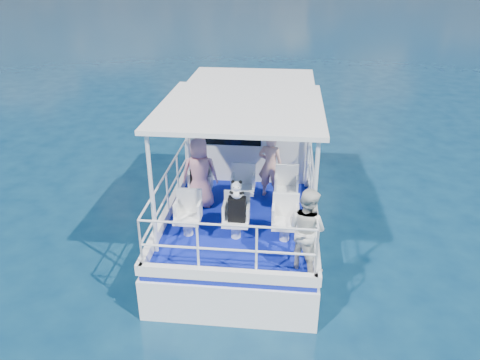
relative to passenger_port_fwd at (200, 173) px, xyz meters
name	(u,v)px	position (x,y,z in m)	size (l,w,h in m)	color
ground	(242,245)	(0.87, -0.04, -1.65)	(2000.00, 2000.00, 0.00)	#08253F
hull	(246,221)	(0.87, 0.96, -1.65)	(3.00, 7.00, 1.60)	white
deck	(246,189)	(0.87, 0.96, -0.80)	(2.90, 6.90, 0.10)	navy
cabin	(251,123)	(0.87, 2.26, 0.35)	(2.85, 2.00, 2.20)	white
canopy	(241,107)	(0.87, -0.24, 1.49)	(3.00, 3.20, 0.08)	white
canopy_posts	(241,165)	(0.87, -0.29, 0.35)	(2.77, 2.97, 2.20)	white
railings	(239,200)	(0.87, -0.61, -0.25)	(2.84, 3.59, 1.00)	white
seat_port_fwd	(201,194)	(-0.03, 0.16, -0.56)	(0.48, 0.46, 0.38)	white
seat_center_fwd	(243,196)	(0.87, 0.16, -0.56)	(0.48, 0.46, 0.38)	white
seat_stbd_fwd	(286,198)	(1.77, 0.16, -0.56)	(0.48, 0.46, 0.38)	white
seat_port_aft	(188,225)	(-0.03, -1.14, -0.56)	(0.48, 0.46, 0.38)	white
seat_center_aft	(236,228)	(0.87, -1.14, -0.56)	(0.48, 0.46, 0.38)	white
seat_stbd_aft	(285,231)	(1.77, -1.14, -0.56)	(0.48, 0.46, 0.38)	white
passenger_port_fwd	(200,173)	(0.00, 0.00, 0.00)	(0.56, 0.40, 1.50)	#D38895
passenger_stbd_fwd	(270,165)	(1.41, 0.62, -0.03)	(0.52, 0.34, 1.44)	#EBA898
passenger_stbd_aft	(307,229)	(2.12, -1.93, -0.03)	(0.71, 0.55, 1.45)	silver
backpack_port	(198,177)	(-0.06, 0.14, -0.17)	(0.31, 0.18, 0.41)	black
backpack_center	(237,209)	(0.89, -1.18, -0.14)	(0.31, 0.18, 0.47)	black
compact_camera	(197,167)	(-0.07, 0.15, 0.07)	(0.11, 0.06, 0.06)	black
panda	(237,189)	(0.89, -1.20, 0.27)	(0.23, 0.19, 0.35)	white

